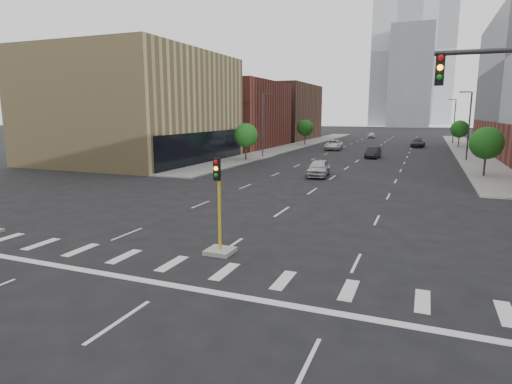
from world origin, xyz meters
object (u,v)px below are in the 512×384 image
Objects in this scene: median_traffic_signal at (220,233)px; car_far_left at (334,145)px; car_near_left at (318,168)px; car_deep_right at (418,143)px; car_distant at (371,135)px; car_mid_right at (373,153)px.

median_traffic_signal reaches higher than car_far_left.
median_traffic_signal is at bearing -91.86° from car_near_left.
median_traffic_signal is 0.80× the size of car_deep_right.
car_near_left is 1.20× the size of car_distant.
median_traffic_signal is 0.94× the size of car_mid_right.
car_mid_right is 23.44m from car_deep_right.
car_near_left is at bearing -94.95° from car_mid_right.
car_deep_right is (5.51, 22.79, 0.03)m from car_mid_right.
car_mid_right is at bearing -61.47° from car_far_left.
car_far_left reaches higher than car_distant.
car_near_left reaches higher than car_deep_right.
car_mid_right is at bearing -98.64° from car_deep_right.
car_distant is (-4.76, 96.43, -0.26)m from median_traffic_signal.
car_near_left is 0.82× the size of car_far_left.
median_traffic_signal is 0.88× the size of car_near_left.
car_far_left is 38.88m from car_distant.
car_near_left is at bearing -96.16° from car_deep_right.
car_distant is at bearing 92.83° from median_traffic_signal.
car_near_left is 32.64m from car_far_left.
median_traffic_signal is 45.92m from car_mid_right.
car_deep_right is 30.14m from car_distant.
car_mid_right is at bearing 88.13° from median_traffic_signal.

